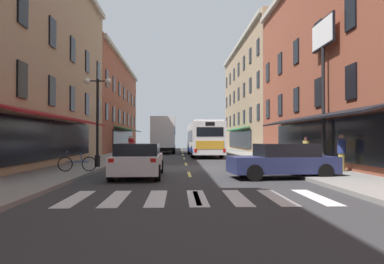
{
  "coord_description": "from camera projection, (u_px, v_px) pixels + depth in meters",
  "views": [
    {
      "loc": [
        -0.53,
        -19.98,
        1.64
      ],
      "look_at": [
        0.71,
        11.23,
        2.17
      ],
      "focal_mm": 33.98,
      "sensor_mm": 36.0,
      "label": 1
    }
  ],
  "objects": [
    {
      "name": "ground_plane",
      "position": [
        187.0,
        169.0,
        19.95
      ],
      "size": [
        34.8,
        80.0,
        0.1
      ],
      "primitive_type": "cube",
      "color": "#333335"
    },
    {
      "name": "lane_centre_dashes",
      "position": [
        187.0,
        168.0,
        19.7
      ],
      "size": [
        0.14,
        73.9,
        0.01
      ],
      "color": "#DBCC4C",
      "rests_on": "ground"
    },
    {
      "name": "crosswalk_near",
      "position": [
        197.0,
        198.0,
        9.96
      ],
      "size": [
        7.1,
        2.8,
        0.01
      ],
      "color": "silver",
      "rests_on": "ground"
    },
    {
      "name": "sidewalk_left",
      "position": [
        79.0,
        167.0,
        19.72
      ],
      "size": [
        3.0,
        80.0,
        0.14
      ],
      "primitive_type": "cube",
      "color": "gray",
      "rests_on": "ground"
    },
    {
      "name": "sidewalk_right",
      "position": [
        293.0,
        166.0,
        20.19
      ],
      "size": [
        3.0,
        80.0,
        0.14
      ],
      "primitive_type": "cube",
      "color": "gray",
      "rests_on": "ground"
    },
    {
      "name": "storefront_row_right",
      "position": [
        368.0,
        63.0,
        22.68
      ],
      "size": [
        9.44,
        79.9,
        14.0
      ],
      "color": "brown",
      "rests_on": "ground"
    },
    {
      "name": "billboard_sign",
      "position": [
        323.0,
        55.0,
        18.91
      ],
      "size": [
        0.4,
        2.74,
        7.71
      ],
      "color": "black",
      "rests_on": "sidewalk_right"
    },
    {
      "name": "transit_bus",
      "position": [
        203.0,
        138.0,
        33.81
      ],
      "size": [
        2.71,
        12.55,
        3.09
      ],
      "color": "white",
      "rests_on": "ground"
    },
    {
      "name": "box_truck",
      "position": [
        164.0,
        135.0,
        39.39
      ],
      "size": [
        2.51,
        8.1,
        3.81
      ],
      "color": "black",
      "rests_on": "ground"
    },
    {
      "name": "sedan_near",
      "position": [
        138.0,
        160.0,
        15.27
      ],
      "size": [
        2.01,
        4.58,
        1.41
      ],
      "color": "silver",
      "rests_on": "ground"
    },
    {
      "name": "sedan_mid",
      "position": [
        167.0,
        146.0,
        47.55
      ],
      "size": [
        1.91,
        4.38,
        1.29
      ],
      "color": "#515154",
      "rests_on": "ground"
    },
    {
      "name": "sedan_far",
      "position": [
        283.0,
        161.0,
        14.8
      ],
      "size": [
        4.4,
        2.24,
        1.41
      ],
      "color": "navy",
      "rests_on": "ground"
    },
    {
      "name": "motorcycle_rider",
      "position": [
        132.0,
        156.0,
        19.26
      ],
      "size": [
        0.62,
        2.07,
        1.66
      ],
      "color": "black",
      "rests_on": "ground"
    },
    {
      "name": "bicycle_near",
      "position": [
        77.0,
        163.0,
        16.38
      ],
      "size": [
        1.71,
        0.48,
        0.91
      ],
      "color": "black",
      "rests_on": "sidewalk_left"
    },
    {
      "name": "pedestrian_near",
      "position": [
        130.0,
        144.0,
        35.34
      ],
      "size": [
        0.52,
        0.36,
        1.75
      ],
      "rotation": [
        0.0,
        0.0,
        1.74
      ],
      "color": "navy",
      "rests_on": "sidewalk_left"
    },
    {
      "name": "pedestrian_mid",
      "position": [
        342.0,
        152.0,
        16.43
      ],
      "size": [
        0.36,
        0.36,
        1.68
      ],
      "rotation": [
        0.0,
        0.0,
        0.23
      ],
      "color": "#B29947",
      "rests_on": "sidewalk_right"
    },
    {
      "name": "pedestrian_far",
      "position": [
        306.0,
        151.0,
        20.2
      ],
      "size": [
        0.36,
        0.36,
        1.59
      ],
      "rotation": [
        0.0,
        0.0,
        5.2
      ],
      "color": "maroon",
      "rests_on": "sidewalk_right"
    },
    {
      "name": "street_lamp_twin",
      "position": [
        98.0,
        117.0,
        19.08
      ],
      "size": [
        1.42,
        0.32,
        4.67
      ],
      "color": "black",
      "rests_on": "sidewalk_left"
    }
  ]
}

